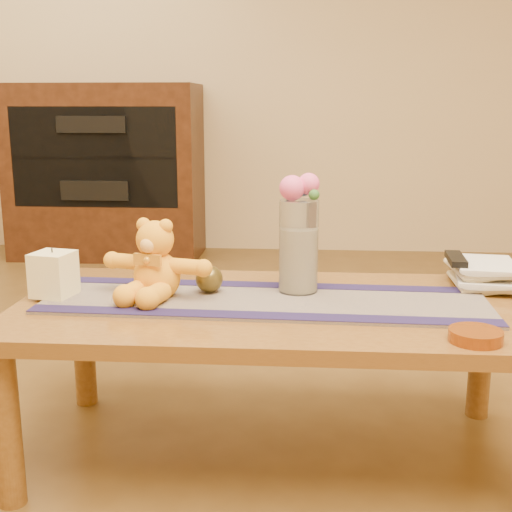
# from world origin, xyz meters

# --- Properties ---
(floor) EXTENTS (5.50, 5.50, 0.00)m
(floor) POSITION_xyz_m (0.00, 0.00, 0.00)
(floor) COLOR brown
(floor) RESTS_ON ground
(wall_back) EXTENTS (5.50, 0.00, 5.50)m
(wall_back) POSITION_xyz_m (0.00, 2.75, 1.35)
(wall_back) COLOR #CCB182
(wall_back) RESTS_ON floor
(coffee_table_top) EXTENTS (1.40, 0.70, 0.04)m
(coffee_table_top) POSITION_xyz_m (0.00, 0.00, 0.43)
(coffee_table_top) COLOR brown
(coffee_table_top) RESTS_ON floor
(table_leg_fl) EXTENTS (0.07, 0.07, 0.41)m
(table_leg_fl) POSITION_xyz_m (-0.64, -0.29, 0.21)
(table_leg_fl) COLOR brown
(table_leg_fl) RESTS_ON floor
(table_leg_bl) EXTENTS (0.07, 0.07, 0.41)m
(table_leg_bl) POSITION_xyz_m (-0.64, 0.29, 0.21)
(table_leg_bl) COLOR brown
(table_leg_bl) RESTS_ON floor
(table_leg_br) EXTENTS (0.07, 0.07, 0.41)m
(table_leg_br) POSITION_xyz_m (0.64, 0.29, 0.21)
(table_leg_br) COLOR brown
(table_leg_br) RESTS_ON floor
(persian_runner) EXTENTS (1.21, 0.39, 0.01)m
(persian_runner) POSITION_xyz_m (-0.03, 0.01, 0.45)
(persian_runner) COLOR #1A1640
(persian_runner) RESTS_ON coffee_table_top
(runner_border_near) EXTENTS (1.20, 0.10, 0.00)m
(runner_border_near) POSITION_xyz_m (-0.03, -0.14, 0.46)
(runner_border_near) COLOR #1D1642
(runner_border_near) RESTS_ON persian_runner
(runner_border_far) EXTENTS (1.20, 0.10, 0.00)m
(runner_border_far) POSITION_xyz_m (-0.02, 0.15, 0.46)
(runner_border_far) COLOR #1D1642
(runner_border_far) RESTS_ON persian_runner
(teddy_bear) EXTENTS (0.36, 0.32, 0.20)m
(teddy_bear) POSITION_xyz_m (-0.33, 0.02, 0.56)
(teddy_bear) COLOR #F7A41F
(teddy_bear) RESTS_ON persian_runner
(pillar_candle) EXTENTS (0.12, 0.12, 0.12)m
(pillar_candle) POSITION_xyz_m (-0.61, 0.00, 0.52)
(pillar_candle) COLOR #FFF6BB
(pillar_candle) RESTS_ON persian_runner
(candle_wick) EXTENTS (0.00, 0.00, 0.01)m
(candle_wick) POSITION_xyz_m (-0.61, 0.00, 0.59)
(candle_wick) COLOR black
(candle_wick) RESTS_ON pillar_candle
(glass_vase) EXTENTS (0.11, 0.11, 0.26)m
(glass_vase) POSITION_xyz_m (0.06, 0.10, 0.59)
(glass_vase) COLOR silver
(glass_vase) RESTS_ON persian_runner
(potpourri_fill) EXTENTS (0.09, 0.09, 0.18)m
(potpourri_fill) POSITION_xyz_m (0.06, 0.10, 0.55)
(potpourri_fill) COLOR beige
(potpourri_fill) RESTS_ON glass_vase
(rose_left) EXTENTS (0.07, 0.07, 0.07)m
(rose_left) POSITION_xyz_m (0.04, 0.09, 0.75)
(rose_left) COLOR #F2559A
(rose_left) RESTS_ON glass_vase
(rose_right) EXTENTS (0.06, 0.06, 0.06)m
(rose_right) POSITION_xyz_m (0.09, 0.10, 0.76)
(rose_right) COLOR #F2559A
(rose_right) RESTS_ON glass_vase
(blue_flower_back) EXTENTS (0.04, 0.04, 0.04)m
(blue_flower_back) POSITION_xyz_m (0.07, 0.13, 0.75)
(blue_flower_back) COLOR #5168B0
(blue_flower_back) RESTS_ON glass_vase
(blue_flower_side) EXTENTS (0.04, 0.04, 0.04)m
(blue_flower_side) POSITION_xyz_m (0.03, 0.12, 0.74)
(blue_flower_side) COLOR #5168B0
(blue_flower_side) RESTS_ON glass_vase
(leaf_sprig) EXTENTS (0.03, 0.03, 0.03)m
(leaf_sprig) POSITION_xyz_m (0.10, 0.08, 0.74)
(leaf_sprig) COLOR #33662D
(leaf_sprig) RESTS_ON glass_vase
(bronze_ball) EXTENTS (0.08, 0.08, 0.08)m
(bronze_ball) POSITION_xyz_m (-0.19, 0.06, 0.50)
(bronze_ball) COLOR #50431A
(bronze_ball) RESTS_ON persian_runner
(book_bottom) EXTENTS (0.17, 0.23, 0.02)m
(book_bottom) POSITION_xyz_m (0.52, 0.21, 0.46)
(book_bottom) COLOR beige
(book_bottom) RESTS_ON coffee_table_top
(book_lower) EXTENTS (0.20, 0.25, 0.02)m
(book_lower) POSITION_xyz_m (0.53, 0.21, 0.48)
(book_lower) COLOR beige
(book_lower) RESTS_ON book_bottom
(book_upper) EXTENTS (0.17, 0.23, 0.02)m
(book_upper) POSITION_xyz_m (0.52, 0.22, 0.50)
(book_upper) COLOR beige
(book_upper) RESTS_ON book_lower
(book_top) EXTENTS (0.19, 0.24, 0.02)m
(book_top) POSITION_xyz_m (0.53, 0.21, 0.52)
(book_top) COLOR beige
(book_top) RESTS_ON book_upper
(tv_remote) EXTENTS (0.06, 0.16, 0.02)m
(tv_remote) POSITION_xyz_m (0.52, 0.20, 0.54)
(tv_remote) COLOR black
(tv_remote) RESTS_ON book_top
(amber_dish) EXTENTS (0.14, 0.14, 0.03)m
(amber_dish) POSITION_xyz_m (0.47, -0.27, 0.46)
(amber_dish) COLOR #BF5914
(amber_dish) RESTS_ON coffee_table_top
(media_cabinet) EXTENTS (1.20, 0.50, 1.10)m
(media_cabinet) POSITION_xyz_m (-1.20, 2.48, 0.55)
(media_cabinet) COLOR black
(media_cabinet) RESTS_ON floor
(cabinet_cavity) EXTENTS (1.02, 0.03, 0.61)m
(cabinet_cavity) POSITION_xyz_m (-1.20, 2.25, 0.66)
(cabinet_cavity) COLOR black
(cabinet_cavity) RESTS_ON media_cabinet
(cabinet_shelf) EXTENTS (1.02, 0.20, 0.02)m
(cabinet_shelf) POSITION_xyz_m (-1.20, 2.33, 0.66)
(cabinet_shelf) COLOR black
(cabinet_shelf) RESTS_ON media_cabinet
(stereo_upper) EXTENTS (0.42, 0.28, 0.10)m
(stereo_upper) POSITION_xyz_m (-1.20, 2.35, 0.86)
(stereo_upper) COLOR black
(stereo_upper) RESTS_ON media_cabinet
(stereo_lower) EXTENTS (0.42, 0.28, 0.12)m
(stereo_lower) POSITION_xyz_m (-1.20, 2.35, 0.46)
(stereo_lower) COLOR black
(stereo_lower) RESTS_ON media_cabinet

